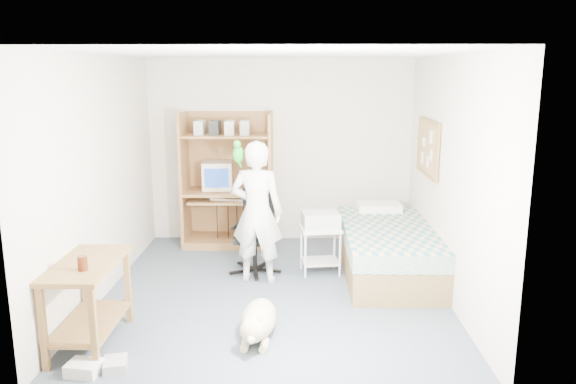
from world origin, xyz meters
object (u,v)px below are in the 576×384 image
object	(u,v)px
computer_hutch	(228,185)
side_desk	(88,291)
bed	(388,249)
printer_cart	(320,243)
office_chair	(256,243)
dog	(258,321)
person	(257,212)

from	to	relation	value
computer_hutch	side_desk	distance (m)	3.08
bed	printer_cart	size ratio (longest dim) A/B	3.66
printer_cart	office_chair	bearing A→B (deg)	169.15
computer_hutch	printer_cart	bearing A→B (deg)	-42.78
side_desk	dog	world-z (taller)	side_desk
office_chair	printer_cart	size ratio (longest dim) A/B	1.74
printer_cart	dog	bearing A→B (deg)	-118.45
computer_hutch	printer_cart	size ratio (longest dim) A/B	3.26
person	dog	bearing A→B (deg)	104.65
side_desk	person	bearing A→B (deg)	49.17
side_desk	person	xyz separation A→B (m)	(1.34, 1.55, 0.31)
office_chair	dog	bearing A→B (deg)	-74.74
side_desk	computer_hutch	bearing A→B (deg)	73.86
side_desk	printer_cart	world-z (taller)	side_desk
bed	dog	distance (m)	2.18
side_desk	printer_cart	xyz separation A→B (m)	(2.06, 1.82, -0.13)
person	dog	distance (m)	1.54
computer_hutch	office_chair	world-z (taller)	computer_hutch
bed	printer_cart	bearing A→B (deg)	179.88
computer_hutch	person	world-z (taller)	computer_hutch
person	printer_cart	xyz separation A→B (m)	(0.72, 0.27, -0.43)
bed	person	size ratio (longest dim) A/B	1.26
office_chair	person	bearing A→B (deg)	-71.93
computer_hutch	printer_cart	world-z (taller)	computer_hutch
computer_hutch	bed	xyz separation A→B (m)	(2.00, -1.12, -0.53)
computer_hutch	office_chair	distance (m)	1.27
person	dog	size ratio (longest dim) A/B	1.64
computer_hutch	side_desk	world-z (taller)	computer_hutch
dog	printer_cart	size ratio (longest dim) A/B	1.76
computer_hutch	bed	world-z (taller)	computer_hutch
side_desk	person	size ratio (longest dim) A/B	0.63
side_desk	dog	size ratio (longest dim) A/B	1.03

